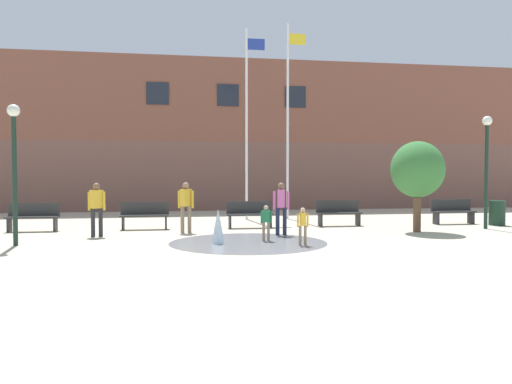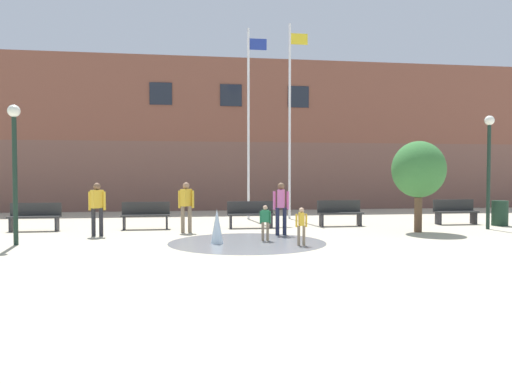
{
  "view_description": "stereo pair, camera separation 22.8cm",
  "coord_description": "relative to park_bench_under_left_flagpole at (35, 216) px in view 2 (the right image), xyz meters",
  "views": [
    {
      "loc": [
        -2.67,
        -7.83,
        1.84
      ],
      "look_at": [
        -0.22,
        7.25,
        1.3
      ],
      "focal_mm": 35.0,
      "sensor_mm": 36.0,
      "label": 1
    },
    {
      "loc": [
        -2.45,
        -7.87,
        1.84
      ],
      "look_at": [
        -0.22,
        7.25,
        1.3
      ],
      "focal_mm": 35.0,
      "sensor_mm": 36.0,
      "label": 2
    }
  ],
  "objects": [
    {
      "name": "ground_plane",
      "position": [
        7.21,
        -9.17,
        -0.48
      ],
      "size": [
        100.0,
        100.0,
        0.0
      ],
      "primitive_type": "plane",
      "color": "#BCB299"
    },
    {
      "name": "library_building",
      "position": [
        7.21,
        11.31,
        3.41
      ],
      "size": [
        36.0,
        6.05,
        7.78
      ],
      "color": "brown",
      "rests_on": "ground"
    },
    {
      "name": "splash_fountain",
      "position": [
        6.12,
        -3.8,
        -0.27
      ],
      "size": [
        4.25,
        4.25,
        0.93
      ],
      "color": "gray",
      "rests_on": "ground"
    },
    {
      "name": "park_bench_under_left_flagpole",
      "position": [
        0.0,
        0.0,
        0.0
      ],
      "size": [
        1.6,
        0.44,
        0.91
      ],
      "color": "#28282D",
      "rests_on": "ground"
    },
    {
      "name": "park_bench_center",
      "position": [
        3.53,
        0.05,
        0.0
      ],
      "size": [
        1.6,
        0.44,
        0.91
      ],
      "color": "#28282D",
      "rests_on": "ground"
    },
    {
      "name": "park_bench_under_right_flagpole",
      "position": [
        7.08,
        -0.05,
        0.0
      ],
      "size": [
        1.6,
        0.44,
        0.91
      ],
      "color": "#28282D",
      "rests_on": "ground"
    },
    {
      "name": "park_bench_near_trashcan",
      "position": [
        10.32,
        0.1,
        0.0
      ],
      "size": [
        1.6,
        0.44,
        0.91
      ],
      "color": "#28282D",
      "rests_on": "ground"
    },
    {
      "name": "park_bench_far_right",
      "position": [
        14.73,
        0.07,
        0.0
      ],
      "size": [
        1.6,
        0.44,
        0.91
      ],
      "color": "#28282D",
      "rests_on": "ground"
    },
    {
      "name": "adult_near_bench",
      "position": [
        7.7,
        -2.3,
        0.45
      ],
      "size": [
        0.5,
        0.38,
        1.59
      ],
      "rotation": [
        0.0,
        0.0,
        -1.87
      ],
      "color": "#1E233D",
      "rests_on": "ground"
    },
    {
      "name": "teen_by_trashcan",
      "position": [
        4.87,
        -1.21,
        0.45
      ],
      "size": [
        0.5,
        0.39,
        1.59
      ],
      "rotation": [
        0.0,
        0.0,
        0.85
      ],
      "color": "#89755B",
      "rests_on": "ground"
    },
    {
      "name": "adult_in_red",
      "position": [
        2.25,
        -1.75,
        0.45
      ],
      "size": [
        0.5,
        0.37,
        1.59
      ],
      "rotation": [
        0.0,
        0.0,
        -2.45
      ],
      "color": "#28282D",
      "rests_on": "ground"
    },
    {
      "name": "child_with_pink_shirt",
      "position": [
        7.02,
        -3.5,
        0.1
      ],
      "size": [
        0.31,
        0.17,
        0.99
      ],
      "rotation": [
        0.0,
        0.0,
        2.89
      ],
      "color": "#89755B",
      "rests_on": "ground"
    },
    {
      "name": "child_running",
      "position": [
        7.79,
        -4.54,
        0.1
      ],
      "size": [
        0.31,
        0.21,
        0.99
      ],
      "rotation": [
        0.0,
        0.0,
        1.54
      ],
      "color": "#89755B",
      "rests_on": "ground"
    },
    {
      "name": "flagpole_left",
      "position": [
        7.46,
        3.19,
        3.64
      ],
      "size": [
        0.8,
        0.1,
        7.76
      ],
      "color": "silver",
      "rests_on": "ground"
    },
    {
      "name": "flagpole_right",
      "position": [
        9.18,
        3.19,
        3.79
      ],
      "size": [
        0.8,
        0.1,
        8.04
      ],
      "color": "silver",
      "rests_on": "ground"
    },
    {
      "name": "lamp_post_left_lane",
      "position": [
        0.46,
        -3.35,
        1.92
      ],
      "size": [
        0.32,
        0.32,
        3.64
      ],
      "color": "#192D23",
      "rests_on": "ground"
    },
    {
      "name": "lamp_post_right_lane",
      "position": [
        14.9,
        -1.67,
        2.01
      ],
      "size": [
        0.32,
        0.32,
        3.8
      ],
      "color": "#192D23",
      "rests_on": "ground"
    },
    {
      "name": "trash_can",
      "position": [
        16.02,
        -0.67,
        -0.03
      ],
      "size": [
        0.56,
        0.56,
        0.9
      ],
      "primitive_type": "cylinder",
      "color": "#193323",
      "rests_on": "ground"
    },
    {
      "name": "street_tree_near_building",
      "position": [
        12.18,
        -2.13,
        1.5
      ],
      "size": [
        1.69,
        1.69,
        2.9
      ],
      "color": "brown",
      "rests_on": "ground"
    }
  ]
}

